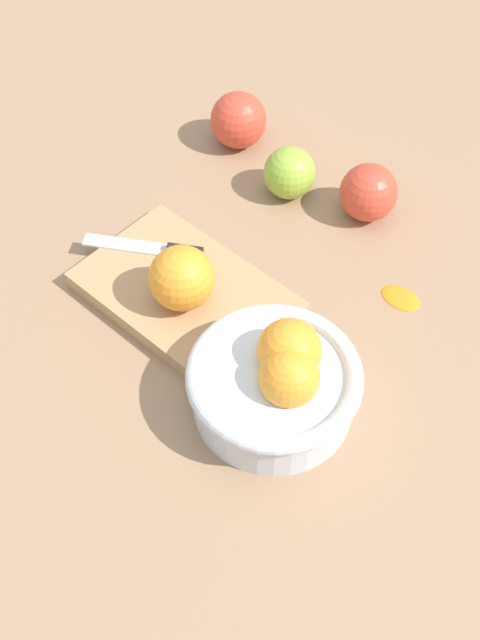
% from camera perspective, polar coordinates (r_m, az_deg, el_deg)
% --- Properties ---
extents(ground_plane, '(2.40, 2.40, 0.00)m').
position_cam_1_polar(ground_plane, '(0.96, 1.38, 1.07)').
color(ground_plane, '#997556').
extents(bowl, '(0.19, 0.19, 0.11)m').
position_cam_1_polar(bowl, '(0.84, 2.70, -4.52)').
color(bowl, silver).
rests_on(bowl, ground_plane).
extents(cutting_board, '(0.27, 0.18, 0.02)m').
position_cam_1_polar(cutting_board, '(0.96, -3.99, 1.87)').
color(cutting_board, tan).
rests_on(cutting_board, ground_plane).
extents(orange_on_board, '(0.08, 0.08, 0.08)m').
position_cam_1_polar(orange_on_board, '(0.91, -4.29, 3.07)').
color(orange_on_board, orange).
rests_on(orange_on_board, cutting_board).
extents(knife, '(0.14, 0.10, 0.01)m').
position_cam_1_polar(knife, '(0.99, -5.91, 5.27)').
color(knife, silver).
rests_on(knife, cutting_board).
extents(apple_front_right, '(0.08, 0.08, 0.08)m').
position_cam_1_polar(apple_front_right, '(1.15, -0.11, 14.41)').
color(apple_front_right, '#D6422D').
rests_on(apple_front_right, ground_plane).
extents(apple_front_center, '(0.08, 0.08, 0.08)m').
position_cam_1_polar(apple_front_center, '(1.05, 9.38, 9.19)').
color(apple_front_center, '#D6422D').
rests_on(apple_front_center, ground_plane).
extents(apple_front_right_2, '(0.07, 0.07, 0.07)m').
position_cam_1_polar(apple_front_right_2, '(1.08, 3.63, 10.68)').
color(apple_front_right_2, '#8EB738').
rests_on(apple_front_right_2, ground_plane).
extents(citrus_peel, '(0.06, 0.04, 0.01)m').
position_cam_1_polar(citrus_peel, '(0.98, 11.70, 1.71)').
color(citrus_peel, orange).
rests_on(citrus_peel, ground_plane).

